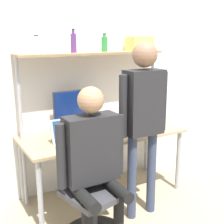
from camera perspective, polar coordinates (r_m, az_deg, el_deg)
ground_plane at (r=3.40m, az=1.78°, el=-17.56°), size 12.00×12.00×0.00m
wall_back at (r=3.62m, az=-4.80°, el=7.15°), size 8.00×0.06×2.70m
desk at (r=3.42m, az=-1.64°, el=-4.92°), size 1.77×0.75×0.74m
shelf_unit at (r=3.45m, az=-3.49°, el=7.35°), size 1.68×0.29×1.59m
monitor at (r=3.43m, az=-6.81°, el=0.63°), size 0.49×0.22×0.45m
laptop at (r=3.09m, az=-7.61°, el=-4.46°), size 0.36×0.24×0.24m
cell_phone at (r=3.18m, az=-2.92°, el=-4.94°), size 0.07×0.15×0.01m
office_chair at (r=2.89m, az=-3.83°, el=-17.22°), size 0.56×0.56×0.92m
person_seated at (r=2.62m, az=-3.43°, el=-7.62°), size 0.62×0.47×1.38m
person_standing at (r=2.94m, az=5.77°, el=0.59°), size 0.53×0.23×1.72m
bottle_clear at (r=3.20m, az=-13.63°, el=11.69°), size 0.08×0.08×0.18m
bottle_green at (r=3.50m, az=-1.38°, el=12.35°), size 0.07×0.07×0.20m
bottle_purple at (r=3.34m, az=-7.05°, el=12.50°), size 0.06×0.06×0.24m
storage_box at (r=3.75m, az=5.02°, el=12.37°), size 0.28×0.20×0.16m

